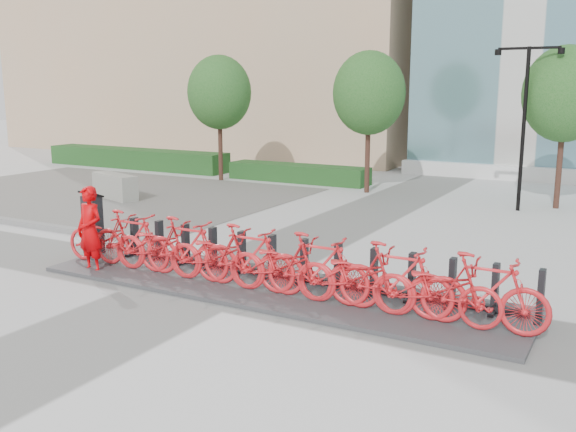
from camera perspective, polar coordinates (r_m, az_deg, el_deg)
The scene contains 25 objects.
ground at distance 12.78m, azimuth -7.24°, elevation -6.02°, with size 120.00×120.00×0.00m, color silver.
gravel_patch at distance 24.38m, azimuth -16.60°, elevation 1.94°, with size 14.00×14.00×0.00m, color #424242.
hedge_a at distance 31.72m, azimuth -13.38°, elevation 5.00°, with size 10.00×1.40×0.90m, color #173E1A.
hedge_b at distance 26.29m, azimuth 0.91°, elevation 3.83°, with size 6.00×1.20×0.70m, color #173E1A.
tree_0 at distance 26.61m, azimuth -6.13°, elevation 10.86°, with size 2.60×2.60×5.10m.
tree_1 at distance 23.50m, azimuth 7.21°, elevation 10.77°, with size 2.60×2.60×5.10m.
tree_2 at distance 21.92m, azimuth 23.42°, elevation 9.91°, with size 2.60×2.60×5.10m.
streetlamp at distance 21.07m, azimuth 20.31°, elevation 8.87°, with size 2.00×0.20×5.00m.
dock_pad at distance 12.32m, azimuth -1.49°, elevation -6.40°, with size 9.60×2.40×0.08m, color #3C3D40.
dock_rail_posts at distance 12.39m, azimuth 1.29°, elevation -4.05°, with size 8.74×0.50×0.85m, color black, non-canonical shape.
bike_0 at distance 14.23m, azimuth -15.92°, elevation -1.95°, with size 0.73×2.08×1.09m, color red.
bike_1 at distance 13.72m, azimuth -13.80°, elevation -2.07°, with size 0.57×2.02×1.21m, color red.
bike_2 at distance 13.27m, azimuth -11.49°, elevation -2.69°, with size 0.73×2.08×1.09m, color red.
bike_3 at distance 12.81m, azimuth -9.04°, elevation -2.83°, with size 0.57×2.02×1.21m, color red.
bike_4 at distance 12.40m, azimuth -6.40°, elevation -3.51°, with size 0.73×2.08×1.09m, color red.
bike_5 at distance 12.00m, azimuth -3.59°, elevation -3.68°, with size 0.57×2.02×1.21m, color red.
bike_6 at distance 11.66m, azimuth -0.59°, elevation -4.42°, with size 0.73×2.08×1.09m, color red.
bike_7 at distance 11.31m, azimuth 2.59°, elevation -4.60°, with size 0.57×2.02×1.21m, color red.
bike_8 at distance 11.04m, azimuth 5.95°, elevation -5.38°, with size 0.73×2.08×1.09m, color red.
bike_9 at distance 10.78m, azimuth 9.49°, elevation -5.56°, with size 0.57×2.02×1.21m, color red.
bike_10 at distance 10.60m, azimuth 13.17°, elevation -6.35°, with size 0.73×2.08×1.09m, color red.
bike_11 at distance 10.42m, azimuth 17.01°, elevation -6.51°, with size 0.57×2.02×1.21m, color red.
kiosk at distance 15.19m, azimuth -16.97°, elevation -0.62°, with size 0.46×0.39×1.45m.
worker_red at distance 13.83m, azimuth -17.21°, elevation -1.20°, with size 0.66×0.44×1.82m, color #CD0005.
jersey_barrier at distance 23.07m, azimuth -15.14°, elevation 2.57°, with size 2.21×0.60×0.85m, color gray.
Camera 1 is at (7.26, -9.80, 3.80)m, focal length 40.00 mm.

